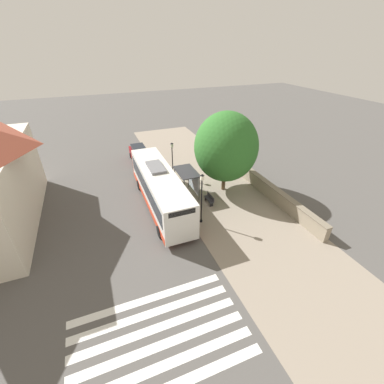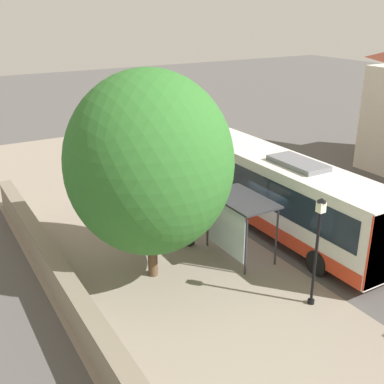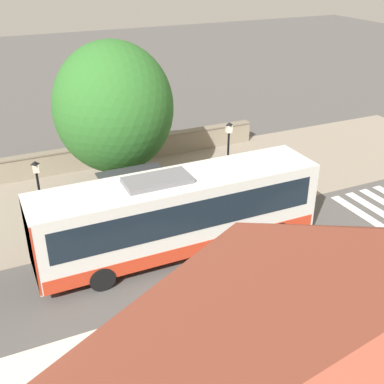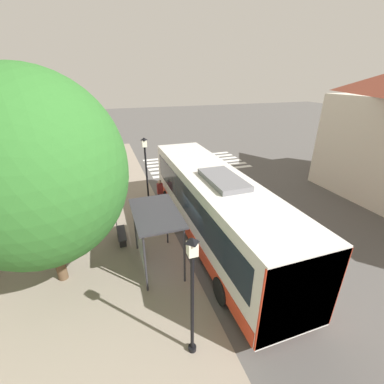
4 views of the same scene
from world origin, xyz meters
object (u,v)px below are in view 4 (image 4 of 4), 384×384
(bus_shelter, at_px, (152,222))
(shade_tree, at_px, (36,172))
(pedestrian, at_px, (160,191))
(street_lamp_near, at_px, (146,171))
(street_lamp_far, at_px, (192,290))
(bench, at_px, (120,233))
(bus, at_px, (213,205))

(bus_shelter, relative_size, shade_tree, 0.39)
(bus_shelter, relative_size, pedestrian, 1.78)
(bus_shelter, height_order, shade_tree, shade_tree)
(bus_shelter, height_order, pedestrian, bus_shelter)
(street_lamp_near, distance_m, street_lamp_far, 8.72)
(street_lamp_near, bearing_deg, bench, -128.16)
(pedestrian, relative_size, street_lamp_far, 0.43)
(bus_shelter, relative_size, street_lamp_near, 0.68)
(bus_shelter, height_order, street_lamp_far, street_lamp_far)
(bus_shelter, xyz_separation_m, bench, (-1.23, 2.26, -1.66))
(bus_shelter, distance_m, pedestrian, 5.69)
(shade_tree, bearing_deg, pedestrian, 44.36)
(bench, bearing_deg, bus_shelter, -61.38)
(bus, bearing_deg, pedestrian, 110.10)
(bench, bearing_deg, street_lamp_far, -76.77)
(bus, bearing_deg, bus_shelter, -162.57)
(street_lamp_near, bearing_deg, street_lamp_far, -92.27)
(bench, xyz_separation_m, shade_tree, (-2.41, -1.88, 4.07))
(street_lamp_near, bearing_deg, bus_shelter, -97.51)
(pedestrian, xyz_separation_m, shade_tree, (-5.11, -4.99, 3.53))
(pedestrian, relative_size, shade_tree, 0.22)
(bus, distance_m, shade_tree, 7.25)
(bus_shelter, distance_m, shade_tree, 4.39)
(bench, distance_m, street_lamp_far, 6.81)
(pedestrian, distance_m, street_lamp_near, 2.02)
(street_lamp_far, bearing_deg, street_lamp_near, 87.73)
(bus_shelter, relative_size, street_lamp_far, 0.76)
(pedestrian, distance_m, shade_tree, 7.97)
(bus_shelter, bearing_deg, bench, 118.62)
(bus_shelter, height_order, street_lamp_near, street_lamp_near)
(pedestrian, bearing_deg, street_lamp_near, -137.66)
(street_lamp_near, relative_size, street_lamp_far, 1.13)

